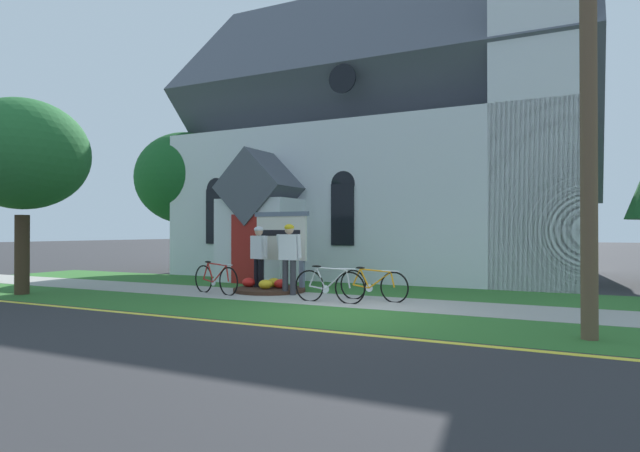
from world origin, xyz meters
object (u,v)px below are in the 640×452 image
object	(u,v)px
bicycle_black	(373,285)
yard_deciduous_tree	(186,178)
church_sign	(281,239)
verge_sapling	(23,155)
cyclist_in_white_jersey	(259,253)
utility_pole	(580,32)
bicycle_silver	(329,286)
cyclist_in_orange_jersey	(289,253)
bicycle_orange	(216,279)

from	to	relation	value
bicycle_black	yard_deciduous_tree	world-z (taller)	yard_deciduous_tree
church_sign	verge_sapling	xyz separation A→B (m)	(-5.30, -3.85, 2.15)
bicycle_black	cyclist_in_white_jersey	size ratio (longest dim) A/B	1.03
cyclist_in_white_jersey	utility_pole	size ratio (longest dim) A/B	0.21
yard_deciduous_tree	bicycle_silver	bearing A→B (deg)	-32.57
bicycle_black	cyclist_in_white_jersey	bearing A→B (deg)	170.66
church_sign	bicycle_black	bearing A→B (deg)	-19.10
cyclist_in_orange_jersey	cyclist_in_white_jersey	bearing A→B (deg)	157.55
cyclist_in_orange_jersey	verge_sapling	distance (m)	7.19
utility_pole	yard_deciduous_tree	xyz separation A→B (m)	(-14.16, 7.74, -0.89)
bicycle_black	verge_sapling	bearing A→B (deg)	-161.57
bicycle_silver	cyclist_in_orange_jersey	xyz separation A→B (m)	(-1.48, 0.81, 0.67)
utility_pole	bicycle_silver	bearing A→B (deg)	159.10
cyclist_in_white_jersey	cyclist_in_orange_jersey	bearing A→B (deg)	-22.45
yard_deciduous_tree	verge_sapling	world-z (taller)	yard_deciduous_tree
cyclist_in_white_jersey	yard_deciduous_tree	bearing A→B (deg)	144.83
bicycle_black	cyclist_in_orange_jersey	xyz separation A→B (m)	(-2.24, 0.06, 0.68)
church_sign	cyclist_in_orange_jersey	size ratio (longest dim) A/B	1.20
bicycle_black	yard_deciduous_tree	size ratio (longest dim) A/B	0.32
cyclist_in_orange_jersey	yard_deciduous_tree	distance (m)	9.46
cyclist_in_orange_jersey	verge_sapling	world-z (taller)	verge_sapling
cyclist_in_white_jersey	verge_sapling	bearing A→B (deg)	-145.54
bicycle_silver	cyclist_in_orange_jersey	world-z (taller)	cyclist_in_orange_jersey
church_sign	verge_sapling	world-z (taller)	verge_sapling
church_sign	bicycle_silver	world-z (taller)	church_sign
church_sign	bicycle_silver	size ratio (longest dim) A/B	1.22
utility_pole	cyclist_in_white_jersey	bearing A→B (deg)	157.34
bicycle_silver	yard_deciduous_tree	size ratio (longest dim) A/B	0.32
bicycle_orange	cyclist_in_white_jersey	world-z (taller)	cyclist_in_white_jersey
bicycle_black	verge_sapling	world-z (taller)	verge_sapling
verge_sapling	cyclist_in_white_jersey	bearing A→B (deg)	34.46
cyclist_in_white_jersey	yard_deciduous_tree	size ratio (longest dim) A/B	0.31
bicycle_silver	yard_deciduous_tree	world-z (taller)	yard_deciduous_tree
church_sign	utility_pole	xyz separation A→B (m)	(7.39, -3.74, 3.20)
church_sign	bicycle_silver	distance (m)	3.09
bicycle_orange	bicycle_silver	size ratio (longest dim) A/B	0.98
cyclist_in_orange_jersey	cyclist_in_white_jersey	world-z (taller)	cyclist_in_orange_jersey
bicycle_silver	yard_deciduous_tree	distance (m)	11.26
verge_sapling	bicycle_silver	bearing A→B (deg)	15.04
bicycle_black	cyclist_in_orange_jersey	size ratio (longest dim) A/B	1.00
cyclist_in_orange_jersey	utility_pole	bearing A→B (deg)	-22.70
church_sign	yard_deciduous_tree	xyz separation A→B (m)	(-6.77, 3.99, 2.31)
bicycle_orange	cyclist_in_orange_jersey	bearing A→B (deg)	18.11
bicycle_black	yard_deciduous_tree	bearing A→B (deg)	152.80
bicycle_black	bicycle_silver	bearing A→B (deg)	-135.61
cyclist_in_orange_jersey	verge_sapling	xyz separation A→B (m)	(-6.12, -2.85, 2.47)
church_sign	utility_pole	distance (m)	8.88
church_sign	bicycle_orange	world-z (taller)	church_sign
bicycle_black	utility_pole	size ratio (longest dim) A/B	0.22
bicycle_black	verge_sapling	size ratio (longest dim) A/B	0.36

